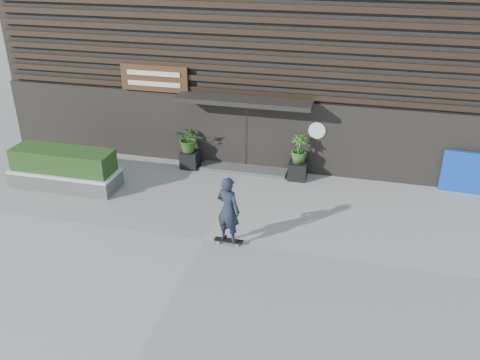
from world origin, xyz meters
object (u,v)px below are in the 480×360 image
(planter_pot_right, at_px, (298,171))
(raised_bed, at_px, (66,179))
(blue_tarp, at_px, (466,173))
(planter_pot_left, at_px, (190,159))
(skateboarder, at_px, (228,210))

(planter_pot_right, bearing_deg, raised_bed, -161.91)
(planter_pot_right, relative_size, blue_tarp, 0.41)
(planter_pot_left, distance_m, skateboarder, 5.13)
(planter_pot_left, xyz_separation_m, raised_bed, (-3.45, -2.37, -0.05))
(planter_pot_left, height_order, blue_tarp, blue_tarp)
(blue_tarp, relative_size, skateboarder, 0.75)
(raised_bed, relative_size, blue_tarp, 2.38)
(skateboarder, bearing_deg, planter_pot_left, 120.61)
(raised_bed, distance_m, blue_tarp, 12.79)
(planter_pot_left, xyz_separation_m, planter_pot_right, (3.80, 0.00, 0.00))
(raised_bed, xyz_separation_m, blue_tarp, (12.50, 2.67, 0.44))
(planter_pot_right, distance_m, skateboarder, 4.59)
(planter_pot_left, xyz_separation_m, blue_tarp, (9.05, 0.30, 0.39))
(raised_bed, bearing_deg, skateboarder, -18.35)
(planter_pot_right, height_order, raised_bed, planter_pot_right)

